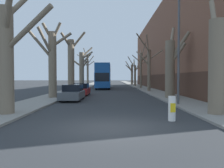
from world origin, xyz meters
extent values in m
plane|color=#2B2D30|center=(0.00, 0.00, 0.00)|extent=(300.00, 300.00, 0.00)
cube|color=gray|center=(-5.92, 50.00, 0.06)|extent=(3.01, 120.00, 0.12)
cube|color=gray|center=(5.92, 50.00, 0.06)|extent=(3.01, 120.00, 0.12)
cube|color=brown|center=(12.42, 28.99, 6.63)|extent=(10.00, 49.63, 13.26)
cube|color=#492D21|center=(7.40, 28.99, 1.25)|extent=(0.12, 48.64, 2.50)
cylinder|color=#7A6B56|center=(-5.50, 2.79, 2.86)|extent=(0.77, 0.77, 5.73)
cylinder|color=#7A6B56|center=(-4.82, 1.80, 5.61)|extent=(1.69, 2.30, 2.80)
cylinder|color=#7A6B56|center=(-4.86, 3.35, 6.15)|extent=(1.61, 1.46, 2.18)
cylinder|color=#7A6B56|center=(-5.87, 3.82, 6.17)|extent=(1.06, 2.31, 1.87)
cylinder|color=#7A6B56|center=(-4.13, 2.23, 4.44)|extent=(2.97, 1.43, 2.17)
cylinder|color=#7A6B56|center=(-5.61, 12.18, 3.19)|extent=(0.76, 0.76, 6.37)
cylinder|color=#7A6B56|center=(-6.73, 11.82, 5.23)|extent=(2.52, 1.04, 3.03)
cylinder|color=#7A6B56|center=(-6.05, 11.46, 5.29)|extent=(1.22, 1.76, 2.61)
cylinder|color=#7A6B56|center=(-5.20, 12.09, 6.38)|extent=(1.12, 0.50, 1.76)
cylinder|color=#7A6B56|center=(-4.72, 12.25, 5.64)|extent=(1.95, 0.41, 1.48)
cylinder|color=#7A6B56|center=(-5.96, 11.84, 6.28)|extent=(1.04, 1.04, 1.67)
cylinder|color=#7A6B56|center=(-5.56, 21.36, 3.61)|extent=(0.89, 0.89, 7.21)
cylinder|color=#7A6B56|center=(-4.60, 21.38, 7.07)|extent=(2.15, 0.34, 2.56)
cylinder|color=#7A6B56|center=(-6.13, 20.97, 7.05)|extent=(1.54, 1.19, 2.16)
cylinder|color=#7A6B56|center=(-6.04, 20.61, 6.99)|extent=(1.36, 1.86, 1.96)
cylinder|color=#7A6B56|center=(-5.51, 31.48, 3.32)|extent=(0.87, 0.87, 6.64)
cylinder|color=#7A6B56|center=(-5.03, 31.90, 4.43)|extent=(1.35, 1.21, 1.74)
cylinder|color=#7A6B56|center=(-6.63, 31.76, 4.83)|extent=(2.48, 0.89, 1.87)
cylinder|color=#7A6B56|center=(-4.58, 31.98, 6.14)|extent=(2.16, 1.34, 1.67)
cylinder|color=#7A6B56|center=(-4.69, 31.76, 5.46)|extent=(1.97, 0.92, 2.24)
cylinder|color=#7A6B56|center=(-4.61, 32.11, 6.72)|extent=(2.15, 1.61, 2.16)
cylinder|color=#7A6B56|center=(-5.33, 39.81, 3.58)|extent=(0.44, 0.44, 7.16)
cylinder|color=#7A6B56|center=(-4.69, 40.06, 5.97)|extent=(1.46, 0.67, 1.88)
cylinder|color=#7A6B56|center=(-5.71, 39.33, 7.19)|extent=(0.97, 1.17, 2.58)
cylinder|color=#7A6B56|center=(-4.66, 40.32, 5.17)|extent=(1.50, 1.19, 1.20)
cylinder|color=#7A6B56|center=(-6.53, 40.06, 6.15)|extent=(2.52, 0.67, 2.24)
cylinder|color=#7A6B56|center=(-5.92, 39.63, 5.30)|extent=(1.34, 0.55, 1.85)
cylinder|color=#7A6B56|center=(5.51, 2.63, 2.51)|extent=(0.79, 0.79, 5.02)
cylinder|color=#7A6B56|center=(5.70, 3.39, 5.21)|extent=(0.72, 1.83, 2.66)
cylinder|color=#7A6B56|center=(5.59, 11.99, 2.75)|extent=(0.89, 0.89, 5.49)
cylinder|color=#7A6B56|center=(5.54, 12.52, 4.07)|extent=(0.44, 1.35, 2.18)
cylinder|color=#7A6B56|center=(6.16, 11.58, 4.20)|extent=(1.52, 1.22, 2.09)
cylinder|color=#7A6B56|center=(6.36, 11.64, 4.90)|extent=(1.90, 1.10, 2.73)
cylinder|color=#7A6B56|center=(6.06, 13.13, 5.84)|extent=(1.32, 2.59, 2.81)
cylinder|color=#7A6B56|center=(5.33, 22.19, 2.99)|extent=(0.45, 0.45, 5.99)
cylinder|color=#7A6B56|center=(4.35, 21.41, 6.79)|extent=(2.14, 1.74, 2.37)
cylinder|color=#7A6B56|center=(4.56, 23.15, 4.91)|extent=(1.71, 2.11, 2.08)
cylinder|color=#7A6B56|center=(4.99, 21.27, 6.40)|extent=(0.85, 2.01, 2.72)
cylinder|color=#7A6B56|center=(4.69, 22.04, 4.39)|extent=(1.42, 0.46, 1.52)
cylinder|color=#7A6B56|center=(6.30, 22.23, 5.24)|extent=(2.04, 0.26, 1.46)
cylinder|color=#7A6B56|center=(5.48, 32.01, 3.29)|extent=(0.42, 0.42, 6.58)
cylinder|color=#7A6B56|center=(5.63, 33.34, 6.44)|extent=(0.45, 2.76, 2.16)
cylinder|color=#7A6B56|center=(6.56, 32.82, 5.92)|extent=(2.31, 1.77, 1.97)
cylinder|color=#7A6B56|center=(5.83, 31.34, 6.96)|extent=(0.90, 1.53, 3.02)
cylinder|color=#7A6B56|center=(6.48, 32.03, 6.13)|extent=(2.10, 0.18, 2.09)
cylinder|color=#7A6B56|center=(4.64, 31.75, 5.45)|extent=(1.80, 0.69, 1.51)
cylinder|color=#7A6B56|center=(5.37, 41.43, 2.44)|extent=(0.47, 0.47, 4.88)
cylinder|color=#7A6B56|center=(4.48, 40.56, 5.42)|extent=(1.98, 1.95, 2.62)
cylinder|color=#7A6B56|center=(5.99, 41.91, 4.61)|extent=(1.44, 1.17, 2.89)
cylinder|color=#7A6B56|center=(6.60, 41.27, 4.82)|extent=(2.60, 0.51, 2.62)
cylinder|color=#7A6B56|center=(5.16, 40.55, 4.71)|extent=(0.62, 1.94, 2.75)
cylinder|color=#7A6B56|center=(5.54, 51.02, 2.78)|extent=(0.59, 0.59, 5.56)
cylinder|color=#7A6B56|center=(5.90, 52.44, 5.17)|extent=(0.94, 3.02, 2.46)
cylinder|color=#7A6B56|center=(5.38, 50.18, 4.08)|extent=(0.55, 1.85, 1.72)
cylinder|color=#7A6B56|center=(4.72, 51.61, 5.13)|extent=(1.90, 1.45, 2.91)
cylinder|color=#7A6B56|center=(4.65, 50.47, 4.59)|extent=(2.00, 1.35, 1.82)
cylinder|color=#7A6B56|center=(4.85, 50.64, 4.64)|extent=(1.63, 1.01, 2.56)
cube|color=#19519E|center=(-1.48, 31.00, 1.60)|extent=(2.52, 10.62, 2.50)
cube|color=#19519E|center=(-1.48, 31.00, 3.56)|extent=(2.47, 10.41, 1.42)
cube|color=navy|center=(-1.48, 31.00, 4.34)|extent=(2.47, 10.41, 0.12)
cube|color=black|center=(-1.48, 31.00, 2.08)|extent=(2.55, 9.35, 1.30)
cube|color=black|center=(-1.48, 31.00, 3.64)|extent=(2.55, 9.35, 1.08)
cube|color=black|center=(-1.48, 25.71, 2.08)|extent=(2.27, 0.06, 1.37)
cylinder|color=black|center=(-2.57, 27.81, 0.53)|extent=(0.30, 1.05, 1.05)
cylinder|color=black|center=(-0.39, 27.81, 0.53)|extent=(0.30, 1.05, 1.05)
cylinder|color=black|center=(-2.57, 33.97, 0.53)|extent=(0.30, 1.05, 1.05)
cylinder|color=black|center=(-0.39, 33.97, 0.53)|extent=(0.30, 1.05, 1.05)
cube|color=#4C5156|center=(-3.40, 10.50, 0.50)|extent=(1.72, 4.20, 0.63)
cube|color=black|center=(-3.40, 10.76, 1.10)|extent=(1.51, 2.19, 0.58)
cylinder|color=black|center=(-4.15, 9.24, 0.31)|extent=(0.20, 0.63, 0.63)
cylinder|color=black|center=(-2.66, 9.24, 0.31)|extent=(0.20, 0.63, 0.63)
cylinder|color=black|center=(-4.15, 11.76, 0.31)|extent=(0.20, 0.63, 0.63)
cylinder|color=black|center=(-2.66, 11.76, 0.31)|extent=(0.20, 0.63, 0.63)
cube|color=maroon|center=(-3.40, 15.86, 0.49)|extent=(1.72, 3.93, 0.61)
cube|color=black|center=(-3.40, 16.09, 1.08)|extent=(1.51, 2.04, 0.57)
cylinder|color=black|center=(-4.15, 14.68, 0.34)|extent=(0.20, 0.67, 0.67)
cylinder|color=black|center=(-2.66, 14.68, 0.34)|extent=(0.20, 0.67, 0.67)
cylinder|color=black|center=(-4.15, 17.04, 0.34)|extent=(0.20, 0.67, 0.67)
cylinder|color=black|center=(-2.66, 17.04, 0.34)|extent=(0.20, 0.67, 0.67)
cylinder|color=#4C4F54|center=(4.86, 6.98, 4.26)|extent=(0.16, 0.16, 8.52)
cylinder|color=white|center=(2.87, 1.37, 0.58)|extent=(0.34, 0.34, 1.16)
cube|color=yellow|center=(2.87, 1.20, 0.64)|extent=(0.23, 0.01, 0.42)
camera|label=1|loc=(0.08, -8.71, 2.02)|focal=35.00mm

